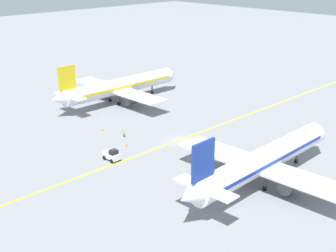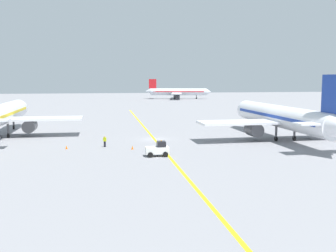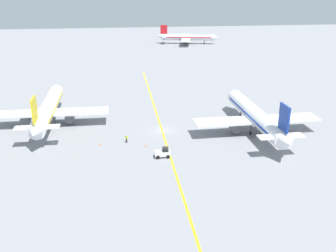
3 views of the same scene
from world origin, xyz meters
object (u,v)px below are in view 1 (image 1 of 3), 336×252
(airplane_at_gate, at_px, (119,87))
(traffic_cone_mid_apron, at_px, (102,129))
(baggage_tug_white, at_px, (112,155))
(ground_crew_worker, at_px, (124,132))
(traffic_cone_near_nose, at_px, (126,145))
(airplane_adjacent_stand, at_px, (263,161))

(airplane_at_gate, bearing_deg, traffic_cone_mid_apron, -49.06)
(traffic_cone_mid_apron, bearing_deg, baggage_tug_white, -30.57)
(baggage_tug_white, xyz_separation_m, ground_crew_worker, (-6.79, 8.08, 0.01))
(airplane_at_gate, bearing_deg, traffic_cone_near_nose, -36.46)
(airplane_adjacent_stand, relative_size, traffic_cone_mid_apron, 64.49)
(ground_crew_worker, bearing_deg, traffic_cone_mid_apron, -171.12)
(airplane_adjacent_stand, relative_size, ground_crew_worker, 21.11)
(airplane_at_gate, xyz_separation_m, traffic_cone_near_nose, (21.67, -16.02, -3.43))
(ground_crew_worker, distance_m, traffic_cone_mid_apron, 5.55)
(airplane_at_gate, bearing_deg, airplane_adjacent_stand, -13.23)
(airplane_adjacent_stand, bearing_deg, traffic_cone_near_nose, -168.55)
(ground_crew_worker, bearing_deg, traffic_cone_near_nose, -34.12)
(airplane_adjacent_stand, distance_m, traffic_cone_near_nose, 25.69)
(airplane_adjacent_stand, distance_m, baggage_tug_white, 24.58)
(airplane_at_gate, relative_size, airplane_adjacent_stand, 1.00)
(airplane_at_gate, distance_m, traffic_cone_near_nose, 27.17)
(airplane_at_gate, xyz_separation_m, traffic_cone_mid_apron, (12.35, -14.24, -3.43))
(baggage_tug_white, distance_m, traffic_cone_near_nose, 6.21)
(baggage_tug_white, xyz_separation_m, traffic_cone_near_nose, (-2.91, 5.45, -0.63))
(airplane_at_gate, distance_m, baggage_tug_white, 32.76)
(traffic_cone_near_nose, distance_m, traffic_cone_mid_apron, 9.49)
(airplane_adjacent_stand, height_order, ground_crew_worker, airplane_adjacent_stand)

